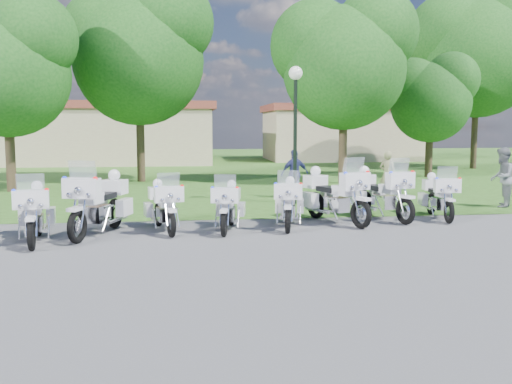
{
  "coord_description": "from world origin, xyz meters",
  "views": [
    {
      "loc": [
        -0.72,
        -12.06,
        2.48
      ],
      "look_at": [
        0.93,
        1.2,
        0.95
      ],
      "focal_mm": 40.0,
      "sensor_mm": 36.0,
      "label": 1
    }
  ],
  "objects": [
    {
      "name": "motorcycle_7",
      "position": [
        4.52,
        2.7,
        0.71
      ],
      "size": [
        1.29,
        2.45,
        1.69
      ],
      "rotation": [
        0.0,
        0.0,
        3.44
      ],
      "color": "black",
      "rests_on": "ground"
    },
    {
      "name": "motorcycle_4",
      "position": [
        0.3,
        1.5,
        0.59
      ],
      "size": [
        0.94,
        2.08,
        1.41
      ],
      "rotation": [
        0.0,
        0.0,
        2.95
      ],
      "color": "black",
      "rests_on": "ground"
    },
    {
      "name": "building_east",
      "position": [
        11.0,
        30.0,
        2.07
      ],
      "size": [
        11.44,
        7.28,
        4.1
      ],
      "color": "tan",
      "rests_on": "ground"
    },
    {
      "name": "motorcycle_2",
      "position": [
        -2.7,
        1.35,
        0.74
      ],
      "size": [
        1.36,
        2.55,
        1.77
      ],
      "rotation": [
        0.0,
        0.0,
        2.83
      ],
      "color": "black",
      "rests_on": "ground"
    },
    {
      "name": "bystander_c",
      "position": [
        3.06,
        7.38,
        0.85
      ],
      "size": [
        1.05,
        0.58,
        1.7
      ],
      "primitive_type": "imported",
      "rotation": [
        0.0,
        0.0,
        3.31
      ],
      "color": "navy",
      "rests_on": "ground"
    },
    {
      "name": "tree_0",
      "position": [
        -7.4,
        10.75,
        4.9
      ],
      "size": [
        5.55,
        4.74,
        7.4
      ],
      "color": "#38281C",
      "rests_on": "ground"
    },
    {
      "name": "motorcycle_6",
      "position": [
        3.1,
        2.27,
        0.73
      ],
      "size": [
        1.48,
        2.43,
        1.74
      ],
      "rotation": [
        0.0,
        0.0,
        3.55
      ],
      "color": "black",
      "rests_on": "ground"
    },
    {
      "name": "motorcycle_1",
      "position": [
        -3.96,
        0.61,
        0.65
      ],
      "size": [
        0.98,
        2.29,
        1.54
      ],
      "rotation": [
        0.0,
        0.0,
        3.3
      ],
      "color": "black",
      "rests_on": "ground"
    },
    {
      "name": "tree_3",
      "position": [
        11.23,
        14.9,
        4.03
      ],
      "size": [
        4.57,
        3.9,
        6.09
      ],
      "color": "#38281C",
      "rests_on": "ground"
    },
    {
      "name": "building_west",
      "position": [
        -6.0,
        28.0,
        2.07
      ],
      "size": [
        14.56,
        8.32,
        4.1
      ],
      "color": "tan",
      "rests_on": "ground"
    },
    {
      "name": "motorcycle_8",
      "position": [
        6.13,
        2.62,
        0.61
      ],
      "size": [
        0.89,
        2.18,
        1.47
      ],
      "rotation": [
        0.0,
        0.0,
        3.01
      ],
      "color": "black",
      "rests_on": "ground"
    },
    {
      "name": "tree_2",
      "position": [
        6.11,
        12.36,
        5.5
      ],
      "size": [
        6.24,
        5.32,
        8.32
      ],
      "color": "#38281C",
      "rests_on": "ground"
    },
    {
      "name": "motorcycle_5",
      "position": [
        1.83,
        1.77,
        0.61
      ],
      "size": [
        1.01,
        2.16,
        1.47
      ],
      "rotation": [
        0.0,
        0.0,
        2.93
      ],
      "color": "black",
      "rests_on": "ground"
    },
    {
      "name": "bystander_b",
      "position": [
        8.97,
        4.35,
        0.92
      ],
      "size": [
        1.1,
        1.14,
        1.84
      ],
      "primitive_type": "imported",
      "rotation": [
        0.0,
        0.0,
        -2.21
      ],
      "color": "slate",
      "rests_on": "ground"
    },
    {
      "name": "tree_1",
      "position": [
        -2.76,
        14.28,
        5.98
      ],
      "size": [
        6.78,
        5.78,
        9.04
      ],
      "color": "#38281C",
      "rests_on": "ground"
    },
    {
      "name": "ground",
      "position": [
        0.0,
        0.0,
        0.0
      ],
      "size": [
        100.0,
        100.0,
        0.0
      ],
      "primitive_type": "plane",
      "color": "#59595E",
      "rests_on": "ground"
    },
    {
      "name": "tree_4",
      "position": [
        16.26,
        20.04,
        7.1
      ],
      "size": [
        8.04,
        6.86,
        10.72
      ],
      "color": "#38281C",
      "rests_on": "ground"
    },
    {
      "name": "motorcycle_3",
      "position": [
        -1.26,
        1.61,
        0.61
      ],
      "size": [
        1.02,
        2.13,
        1.45
      ],
      "rotation": [
        0.0,
        0.0,
        3.37
      ],
      "color": "black",
      "rests_on": "ground"
    },
    {
      "name": "bystander_a",
      "position": [
        6.28,
        7.02,
        0.82
      ],
      "size": [
        0.71,
        0.69,
        1.64
      ],
      "primitive_type": "imported",
      "rotation": [
        0.0,
        0.0,
        2.41
      ],
      "color": "#87845B",
      "rests_on": "ground"
    },
    {
      "name": "grass_lawn",
      "position": [
        0.0,
        27.0,
        0.0
      ],
      "size": [
        100.0,
        48.0,
        0.01
      ],
      "primitive_type": "cube",
      "color": "#34581B",
      "rests_on": "ground"
    },
    {
      "name": "lamp_post",
      "position": [
        2.8,
        6.01,
        3.3
      ],
      "size": [
        0.44,
        0.44,
        4.4
      ],
      "color": "black",
      "rests_on": "ground"
    }
  ]
}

